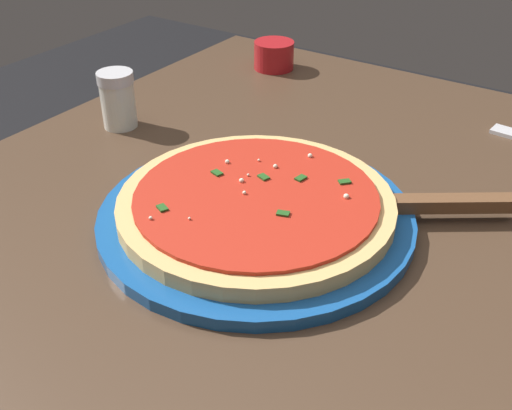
# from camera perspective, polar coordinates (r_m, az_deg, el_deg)

# --- Properties ---
(restaurant_table) EXTENTS (1.02, 0.78, 0.76)m
(restaurant_table) POSITION_cam_1_polar(r_m,az_deg,el_deg) (0.69, 0.06, -13.50)
(restaurant_table) COLOR black
(restaurant_table) RESTS_ON ground_plane
(serving_plate) EXTENTS (0.32, 0.32, 0.01)m
(serving_plate) POSITION_cam_1_polar(r_m,az_deg,el_deg) (0.62, 0.00, -1.06)
(serving_plate) COLOR #195199
(serving_plate) RESTS_ON restaurant_table
(pizza) EXTENTS (0.28, 0.28, 0.02)m
(pizza) POSITION_cam_1_polar(r_m,az_deg,el_deg) (0.61, 0.00, 0.19)
(pizza) COLOR #DBB26B
(pizza) RESTS_ON serving_plate
(pizza_server) EXTENTS (0.16, 0.21, 0.01)m
(pizza_server) POSITION_cam_1_polar(r_m,az_deg,el_deg) (0.64, 14.31, -0.04)
(pizza_server) COLOR silver
(pizza_server) RESTS_ON serving_plate
(cup_small_sauce) EXTENTS (0.06, 0.06, 0.04)m
(cup_small_sauce) POSITION_cam_1_polar(r_m,az_deg,el_deg) (1.01, 1.67, 13.72)
(cup_small_sauce) COLOR #B2191E
(cup_small_sauce) RESTS_ON restaurant_table
(parmesan_shaker) EXTENTS (0.05, 0.05, 0.07)m
(parmesan_shaker) POSITION_cam_1_polar(r_m,az_deg,el_deg) (0.82, -12.69, 9.54)
(parmesan_shaker) COLOR silver
(parmesan_shaker) RESTS_ON restaurant_table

